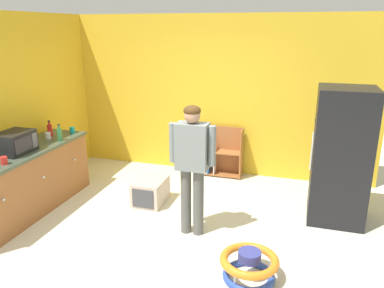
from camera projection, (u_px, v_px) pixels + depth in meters
ground_plane at (177, 235)px, 4.72m from camera, size 12.00×12.00×0.00m
back_wall at (220, 96)px, 6.45m from camera, size 5.20×0.06×2.70m
left_side_wall at (30, 105)px, 5.78m from camera, size 0.06×2.99×2.70m
kitchen_counter at (25, 182)px, 5.20m from camera, size 0.65×2.22×0.90m
refrigerator at (341, 156)px, 4.88m from camera, size 0.73×0.68×1.78m
bookshelf at (216, 155)px, 6.58m from camera, size 0.80×0.28×0.85m
standing_person at (192, 159)px, 4.50m from camera, size 0.57×0.22×1.63m
baby_walker at (249, 265)px, 3.86m from camera, size 0.60×0.60×0.32m
pet_carrier at (150, 191)px, 5.55m from camera, size 0.42×0.55×0.36m
microwave at (14, 142)px, 4.95m from camera, size 0.37×0.48×0.28m
ketchup_bottle at (50, 130)px, 5.70m from camera, size 0.07×0.07×0.25m
green_glass_bottle at (59, 134)px, 5.49m from camera, size 0.07×0.07×0.25m
white_cup at (48, 136)px, 5.60m from camera, size 0.08×0.08×0.09m
red_cup at (4, 161)px, 4.55m from camera, size 0.08×0.08×0.09m
teal_cup at (72, 130)px, 5.89m from camera, size 0.08×0.08×0.09m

